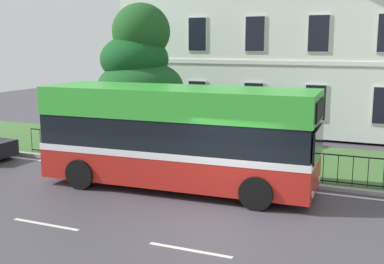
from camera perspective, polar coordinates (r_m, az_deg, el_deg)
The scene contains 6 objects.
ground_plane at distance 13.84m, azimuth 4.67°, elevation -8.99°, with size 60.00×56.00×0.18m.
georgian_townhouse at distance 28.89m, azimuth 13.38°, elevation 13.62°, with size 18.02×11.21×12.37m.
iron_verge_railing at distance 16.91m, azimuth 5.08°, elevation -3.15°, with size 17.66×0.04×0.97m.
evergreen_tree at distance 21.50m, azimuth -6.26°, elevation 5.32°, with size 4.70×4.70×6.11m.
single_decker_bus at distance 15.38m, azimuth -1.62°, elevation -0.45°, with size 8.70×3.00×3.19m.
litter_bin at distance 20.46m, azimuth -12.36°, elevation -0.81°, with size 0.55×0.55×1.12m.
Camera 1 is at (4.08, -11.24, 4.56)m, focal length 45.97 mm.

